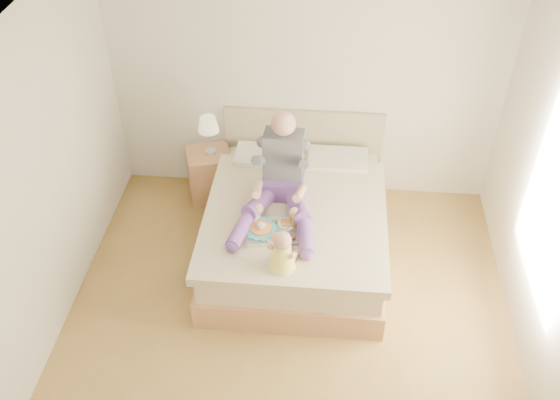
# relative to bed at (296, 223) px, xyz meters

# --- Properties ---
(room) EXTENTS (4.02, 4.22, 2.71)m
(room) POSITION_rel_bed_xyz_m (0.08, -1.08, 1.19)
(room) COLOR brown
(room) RESTS_ON ground
(bed) EXTENTS (1.70, 2.18, 1.00)m
(bed) POSITION_rel_bed_xyz_m (0.00, 0.00, 0.00)
(bed) COLOR #A4724C
(bed) RESTS_ON ground
(nightstand) EXTENTS (0.56, 0.53, 0.56)m
(nightstand) POSITION_rel_bed_xyz_m (-1.00, 0.75, -0.04)
(nightstand) COLOR #A4724C
(nightstand) RESTS_ON ground
(lamp) EXTENTS (0.22, 0.22, 0.44)m
(lamp) POSITION_rel_bed_xyz_m (-0.98, 0.75, 0.58)
(lamp) COLOR silver
(lamp) RESTS_ON nightstand
(adult) EXTENTS (0.78, 1.11, 0.92)m
(adult) POSITION_rel_bed_xyz_m (-0.15, -0.05, 0.56)
(adult) COLOR #55317C
(adult) RESTS_ON bed
(tray) EXTENTS (0.55, 0.46, 0.14)m
(tray) POSITION_rel_bed_xyz_m (-0.19, -0.46, 0.33)
(tray) COLOR silver
(tray) RESTS_ON bed
(baby) EXTENTS (0.29, 0.34, 0.38)m
(baby) POSITION_rel_bed_xyz_m (-0.06, -0.89, 0.45)
(baby) COLOR #FEF150
(baby) RESTS_ON bed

